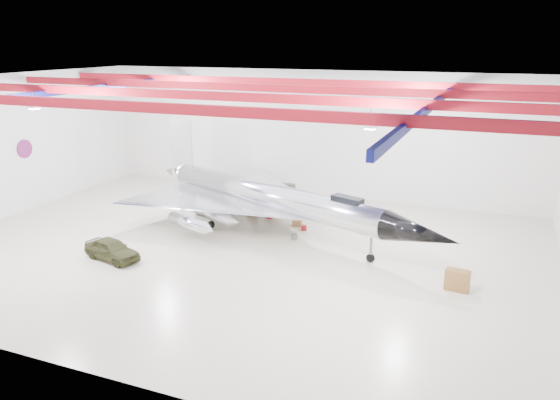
% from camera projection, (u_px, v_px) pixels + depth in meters
% --- Properties ---
extents(floor, '(40.00, 40.00, 0.00)m').
position_uv_depth(floor, '(237.00, 249.00, 36.39)').
color(floor, beige).
rests_on(floor, ground).
extents(wall_back, '(40.00, 0.00, 40.00)m').
position_uv_depth(wall_back, '(311.00, 134.00, 48.19)').
color(wall_back, silver).
rests_on(wall_back, floor).
extents(wall_left, '(0.00, 30.00, 30.00)m').
position_uv_depth(wall_left, '(3.00, 147.00, 42.07)').
color(wall_left, silver).
rests_on(wall_left, floor).
extents(ceiling, '(40.00, 40.00, 0.00)m').
position_uv_depth(ceiling, '(232.00, 81.00, 33.30)').
color(ceiling, '#0A0F38').
rests_on(ceiling, wall_back).
extents(ceiling_structure, '(39.50, 29.50, 1.08)m').
position_uv_depth(ceiling_structure, '(233.00, 93.00, 33.49)').
color(ceiling_structure, maroon).
rests_on(ceiling_structure, ceiling).
extents(wall_roundel, '(0.10, 1.50, 1.50)m').
position_uv_depth(wall_roundel, '(25.00, 149.00, 43.97)').
color(wall_roundel, '#B21414').
rests_on(wall_roundel, wall_left).
extents(jet_aircraft, '(25.73, 19.52, 7.29)m').
position_uv_depth(jet_aircraft, '(270.00, 200.00, 39.20)').
color(jet_aircraft, silver).
rests_on(jet_aircraft, floor).
extents(jeep, '(4.30, 2.50, 1.38)m').
position_uv_depth(jeep, '(112.00, 249.00, 34.51)').
color(jeep, '#323219').
rests_on(jeep, floor).
extents(desk, '(1.38, 0.82, 1.20)m').
position_uv_depth(desk, '(457.00, 280.00, 30.28)').
color(desk, brown).
rests_on(desk, floor).
extents(crate_ply, '(0.53, 0.46, 0.33)m').
position_uv_depth(crate_ply, '(213.00, 214.00, 43.27)').
color(crate_ply, olive).
rests_on(crate_ply, floor).
extents(toolbox_red, '(0.60, 0.53, 0.36)m').
position_uv_depth(toolbox_red, '(270.00, 216.00, 42.79)').
color(toolbox_red, maroon).
rests_on(toolbox_red, floor).
extents(engine_drum, '(0.51, 0.51, 0.38)m').
position_uv_depth(engine_drum, '(294.00, 237.00, 38.14)').
color(engine_drum, '#59595B').
rests_on(engine_drum, floor).
extents(parts_bin, '(0.68, 0.55, 0.46)m').
position_uv_depth(parts_bin, '(297.00, 223.00, 40.86)').
color(parts_bin, olive).
rests_on(parts_bin, floor).
extents(crate_small, '(0.35, 0.29, 0.23)m').
position_uv_depth(crate_small, '(231.00, 206.00, 45.48)').
color(crate_small, '#59595B').
rests_on(crate_small, floor).
extents(tool_chest, '(0.52, 0.52, 0.38)m').
position_uv_depth(tool_chest, '(304.00, 228.00, 40.01)').
color(tool_chest, maroon).
rests_on(tool_chest, floor).
extents(oil_barrel, '(0.54, 0.44, 0.36)m').
position_uv_depth(oil_barrel, '(250.00, 214.00, 43.27)').
color(oil_barrel, olive).
rests_on(oil_barrel, floor).
extents(spares_box, '(0.55, 0.55, 0.40)m').
position_uv_depth(spares_box, '(311.00, 207.00, 44.94)').
color(spares_box, '#59595B').
rests_on(spares_box, floor).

